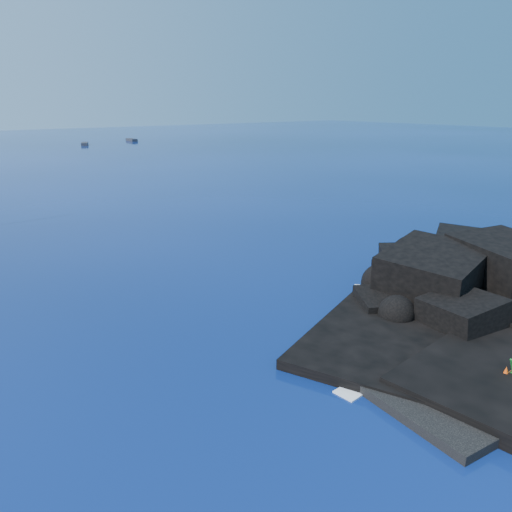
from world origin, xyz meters
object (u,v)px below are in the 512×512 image
(sunbather, at_px, (512,371))
(distant_boat_b, at_px, (132,141))
(marker_cone, at_px, (506,373))
(distant_boat_a, at_px, (85,145))

(sunbather, bearing_deg, distant_boat_b, 87.10)
(sunbather, height_order, distant_boat_b, sunbather)
(marker_cone, distance_m, distant_boat_b, 129.72)
(marker_cone, relative_size, distant_boat_b, 0.11)
(distant_boat_a, height_order, distant_boat_b, distant_boat_b)
(sunbather, distance_m, distant_boat_b, 129.52)
(sunbather, xyz_separation_m, marker_cone, (-0.54, -0.03, 0.10))
(sunbather, xyz_separation_m, distant_boat_b, (39.34, 123.40, -0.52))
(sunbather, distance_m, marker_cone, 0.55)
(distant_boat_a, distance_m, distant_boat_b, 15.54)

